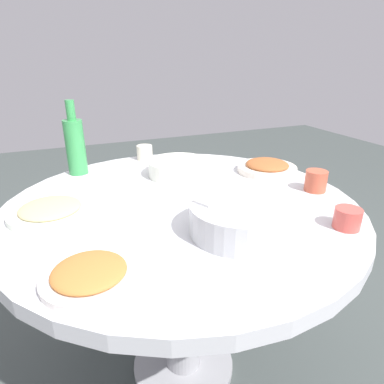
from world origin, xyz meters
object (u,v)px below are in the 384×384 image
(dish_stirfry, at_px, (267,167))
(dish_noodles, at_px, (50,210))
(rice_bowl, at_px, (239,218))
(soup_bowl, at_px, (178,168))
(green_bottle, at_px, (75,145))
(tea_cup_side, at_px, (316,181))
(tea_cup_near, at_px, (347,218))
(tea_cup_far, at_px, (145,153))
(round_dining_table, at_px, (182,236))
(dish_tofu_braise, at_px, (90,274))

(dish_stirfry, distance_m, dish_noodles, 0.85)
(rice_bowl, xyz_separation_m, dish_stirfry, (-0.37, -0.40, -0.02))
(soup_bowl, relative_size, green_bottle, 0.82)
(green_bottle, bearing_deg, tea_cup_side, 145.62)
(dish_noodles, bearing_deg, tea_cup_near, 152.30)
(rice_bowl, relative_size, tea_cup_near, 3.64)
(soup_bowl, xyz_separation_m, dish_stirfry, (-0.36, 0.10, -0.01))
(green_bottle, xyz_separation_m, tea_cup_far, (-0.30, -0.08, -0.09))
(dish_noodles, distance_m, green_bottle, 0.41)
(green_bottle, bearing_deg, dish_noodles, 73.07)
(tea_cup_near, bearing_deg, soup_bowl, -64.75)
(round_dining_table, height_order, dish_tofu_braise, dish_tofu_braise)
(dish_stirfry, relative_size, dish_noodles, 0.98)
(dish_stirfry, bearing_deg, dish_tofu_braise, 30.98)
(green_bottle, bearing_deg, rice_bowl, 117.68)
(round_dining_table, distance_m, dish_tofu_braise, 0.48)
(soup_bowl, bearing_deg, dish_noodles, 21.80)
(dish_tofu_braise, bearing_deg, soup_bowl, -126.30)
(dish_tofu_braise, relative_size, tea_cup_near, 2.81)
(dish_noodles, bearing_deg, soup_bowl, -158.20)
(round_dining_table, height_order, dish_noodles, dish_noodles)
(rice_bowl, distance_m, tea_cup_far, 0.78)
(round_dining_table, xyz_separation_m, dish_noodles, (0.40, -0.06, 0.15))
(tea_cup_far, bearing_deg, dish_stirfry, 139.00)
(green_bottle, height_order, tea_cup_near, green_bottle)
(soup_bowl, distance_m, tea_cup_far, 0.28)
(tea_cup_side, bearing_deg, green_bottle, -34.38)
(dish_noodles, distance_m, tea_cup_far, 0.63)
(dish_stirfry, height_order, dish_noodles, dish_stirfry)
(green_bottle, bearing_deg, round_dining_table, 123.70)
(rice_bowl, height_order, dish_stirfry, rice_bowl)
(round_dining_table, bearing_deg, tea_cup_far, -91.72)
(dish_tofu_braise, relative_size, green_bottle, 0.71)
(green_bottle, height_order, tea_cup_side, green_bottle)
(soup_bowl, xyz_separation_m, tea_cup_far, (0.07, -0.27, 0.00))
(rice_bowl, distance_m, tea_cup_side, 0.44)
(rice_bowl, bearing_deg, dish_stirfry, -132.50)
(tea_cup_side, bearing_deg, rice_bowl, 21.45)
(rice_bowl, distance_m, dish_stirfry, 0.55)
(dish_noodles, height_order, tea_cup_far, tea_cup_far)
(tea_cup_near, bearing_deg, rice_bowl, -17.76)
(round_dining_table, xyz_separation_m, soup_bowl, (-0.08, -0.25, 0.16))
(dish_noodles, xyz_separation_m, tea_cup_near, (-0.77, 0.41, 0.01))
(tea_cup_near, bearing_deg, dish_stirfry, -98.37)
(tea_cup_far, bearing_deg, tea_cup_side, 127.28)
(rice_bowl, relative_size, soup_bowl, 1.12)
(soup_bowl, height_order, dish_noodles, soup_bowl)
(dish_tofu_braise, xyz_separation_m, dish_stirfry, (-0.77, -0.46, 0.01))
(dish_noodles, height_order, green_bottle, green_bottle)
(tea_cup_near, bearing_deg, green_bottle, -49.99)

